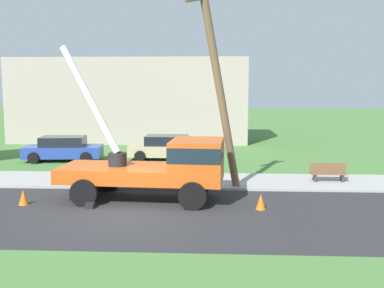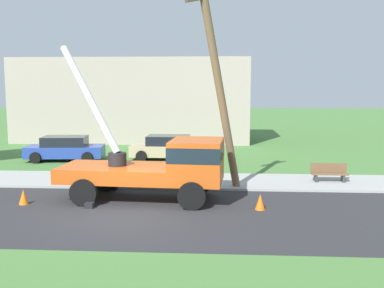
{
  "view_description": "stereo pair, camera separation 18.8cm",
  "coord_description": "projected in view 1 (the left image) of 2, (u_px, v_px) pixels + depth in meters",
  "views": [
    {
      "loc": [
        3.03,
        -14.96,
        4.39
      ],
      "look_at": [
        2.08,
        3.17,
        2.01
      ],
      "focal_mm": 42.43,
      "sensor_mm": 36.0,
      "label": 1
    },
    {
      "loc": [
        3.22,
        -14.95,
        4.39
      ],
      "look_at": [
        2.08,
        3.17,
        2.01
      ],
      "focal_mm": 42.43,
      "sensor_mm": 36.0,
      "label": 2
    }
  ],
  "objects": [
    {
      "name": "ground_plane",
      "position": [
        165.0,
        158.0,
        27.42
      ],
      "size": [
        120.0,
        120.0,
        0.0
      ],
      "primitive_type": "plane",
      "color": "#477538"
    },
    {
      "name": "road_asphalt",
      "position": [
        127.0,
        214.0,
        15.54
      ],
      "size": [
        80.0,
        7.15,
        0.01
      ],
      "primitive_type": "cube",
      "color": "#2B2B2D",
      "rests_on": "ground"
    },
    {
      "name": "sidewalk_strip",
      "position": [
        149.0,
        180.0,
        20.71
      ],
      "size": [
        80.0,
        3.32,
        0.1
      ],
      "primitive_type": "cube",
      "color": "#9E9E99",
      "rests_on": "ground"
    },
    {
      "name": "utility_truck",
      "position": [
        163.0,
        164.0,
        17.21
      ],
      "size": [
        6.75,
        3.21,
        5.98
      ],
      "color": "#C65119",
      "rests_on": "ground"
    },
    {
      "name": "leaning_utility_pole",
      "position": [
        218.0,
        81.0,
        18.11
      ],
      "size": [
        2.32,
        2.23,
        8.81
      ],
      "color": "brown",
      "rests_on": "ground"
    },
    {
      "name": "traffic_cone_ahead",
      "position": [
        261.0,
        202.0,
        16.04
      ],
      "size": [
        0.36,
        0.36,
        0.56
      ],
      "primitive_type": "cone",
      "color": "orange",
      "rests_on": "ground"
    },
    {
      "name": "traffic_cone_behind",
      "position": [
        23.0,
        197.0,
        16.67
      ],
      "size": [
        0.36,
        0.36,
        0.56
      ],
      "primitive_type": "cone",
      "color": "orange",
      "rests_on": "ground"
    },
    {
      "name": "parked_sedan_blue",
      "position": [
        63.0,
        149.0,
        26.29
      ],
      "size": [
        4.56,
        2.3,
        1.42
      ],
      "color": "#263F99",
      "rests_on": "ground"
    },
    {
      "name": "parked_sedan_tan",
      "position": [
        167.0,
        148.0,
        26.77
      ],
      "size": [
        4.42,
        2.05,
        1.42
      ],
      "color": "tan",
      "rests_on": "ground"
    },
    {
      "name": "park_bench",
      "position": [
        328.0,
        173.0,
        20.3
      ],
      "size": [
        1.6,
        0.45,
        0.9
      ],
      "color": "brown",
      "rests_on": "ground"
    },
    {
      "name": "lowrise_building_backdrop",
      "position": [
        131.0,
        100.0,
        35.89
      ],
      "size": [
        18.0,
        6.0,
        6.4
      ],
      "primitive_type": "cube",
      "color": "#A5998C",
      "rests_on": "ground"
    }
  ]
}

